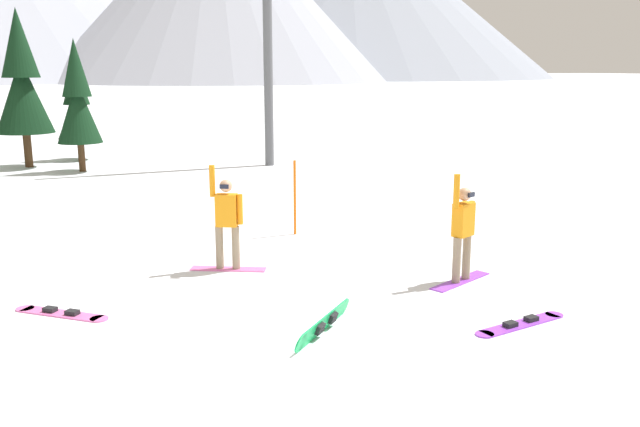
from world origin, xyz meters
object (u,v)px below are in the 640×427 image
Objects in this scene: snowboarder_midground at (227,221)px; snowboarder_foreground at (463,231)px; loose_snowboard_near_left at (521,324)px; pine_tree_tall at (77,107)px; loose_snowboard_far_spare at (61,313)px; trail_marker_pole at (295,198)px; pine_tree_twin at (22,82)px; loose_snowboard_near_right at (324,324)px; pine_tree_broad at (77,100)px.

snowboarder_foreground is at bearing -33.34° from snowboarder_midground.
pine_tree_tall reaches higher than loose_snowboard_near_left.
loose_snowboard_far_spare is at bearing 170.64° from snowboarder_foreground.
loose_snowboard_far_spare is (-6.82, 1.12, -0.93)m from snowboarder_foreground.
trail_marker_pole is 16.43m from pine_tree_tall.
loose_snowboard_far_spare is at bearing -147.11° from trail_marker_pole.
pine_tree_twin reaches higher than trail_marker_pole.
loose_snowboard_near_right reaches higher than loose_snowboard_near_left.
pine_tree_tall is (-1.35, 18.13, 1.26)m from snowboarder_midground.
pine_tree_tall reaches higher than snowboarder_foreground.
snowboarder_midground is 1.12× the size of loose_snowboard_near_left.
pine_tree_broad is at bearing 84.38° from loose_snowboard_far_spare.
trail_marker_pole is (-1.06, 6.73, 0.85)m from loose_snowboard_near_left.
trail_marker_pole is 0.36× the size of pine_tree_broad.
pine_tree_tall is (-4.65, 22.71, 2.21)m from loose_snowboard_near_left.
loose_snowboard_far_spare is (-6.41, 3.27, 0.00)m from loose_snowboard_near_left.
loose_snowboard_far_spare is at bearing -95.18° from pine_tree_tall.
pine_tree_broad is at bearing 96.17° from loose_snowboard_near_right.
snowboarder_midground is 3.10m from trail_marker_pole.
loose_snowboard_near_right is at bearing -83.83° from pine_tree_broad.
trail_marker_pole is at bearing 107.73° from snowboarder_foreground.
loose_snowboard_near_left is (3.30, -4.59, -0.95)m from snowboarder_midground.
pine_tree_tall is at bearing 94.26° from snowboarder_midground.
pine_tree_twin reaches higher than loose_snowboard_near_right.
snowboarder_foreground is 0.33× the size of pine_tree_twin.
loose_snowboard_near_left is at bearing -81.07° from trail_marker_pole.
loose_snowboard_near_left is 1.04× the size of trail_marker_pole.
snowboarder_midground is 0.42× the size of pine_tree_broad.
loose_snowboard_far_spare is 19.65m from pine_tree_tall.
loose_snowboard_far_spare is 0.36× the size of pine_tree_tall.
snowboarder_midground is at bearing 125.70° from loose_snowboard_near_left.
loose_snowboard_near_right is at bearing -159.31° from snowboarder_foreground.
trail_marker_pole is at bearing 98.93° from loose_snowboard_near_left.
snowboarder_foreground is 1.38× the size of loose_snowboard_far_spare.
loose_snowboard_near_left is 0.30× the size of pine_tree_twin.
pine_tree_broad is 0.81× the size of pine_tree_twin.
pine_tree_broad reaches higher than pine_tree_tall.
snowboarder_foreground is at bearing 79.28° from loose_snowboard_near_left.
pine_tree_twin is (-6.69, 21.21, 3.30)m from loose_snowboard_near_left.
pine_tree_twin is (-3.82, 20.30, 3.18)m from loose_snowboard_near_right.
trail_marker_pole reaches higher than loose_snowboard_far_spare.
pine_tree_broad is at bearing 106.96° from trail_marker_pole.
loose_snowboard_far_spare is at bearing -157.14° from snowboarder_midground.
pine_tree_broad reaches higher than trail_marker_pole.
snowboarder_foreground is at bearing -76.19° from pine_tree_tall.
loose_snowboard_far_spare is 0.30× the size of pine_tree_broad.
loose_snowboard_far_spare is 4.25m from loose_snowboard_near_right.
snowboarder_foreground is 4.81m from trail_marker_pole.
snowboarder_midground is at bearing -136.18° from trail_marker_pole.
snowboarder_midground is 3.51m from loose_snowboard_far_spare.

